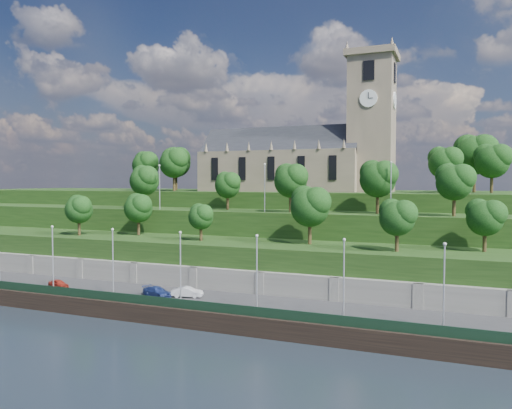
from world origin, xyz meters
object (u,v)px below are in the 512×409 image
at_px(church, 304,154).
at_px(car_left, 58,284).
at_px(car_right, 157,292).
at_px(car_middle, 187,292).

bearing_deg(church, car_left, -119.63).
bearing_deg(car_left, car_right, -72.88).
relative_size(car_left, car_right, 0.79).
xyz_separation_m(church, car_left, (-23.67, -41.62, -19.93)).
relative_size(church, car_left, 11.18).
height_order(car_middle, car_right, car_middle).
bearing_deg(car_middle, church, -19.77).
relative_size(church, car_middle, 9.52).
bearing_deg(car_right, car_left, 109.07).
height_order(car_left, car_middle, car_middle).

